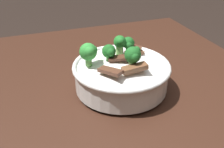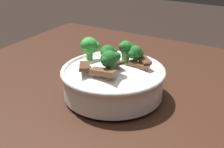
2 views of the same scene
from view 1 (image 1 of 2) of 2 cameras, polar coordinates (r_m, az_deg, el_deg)
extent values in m
cube|color=#381E14|center=(0.64, 0.97, -8.56)|extent=(1.11, 0.94, 0.04)
cube|color=#381E14|center=(1.37, 9.56, -6.05)|extent=(0.06, 0.06, 0.76)
cylinder|color=white|center=(0.69, 2.00, -3.03)|extent=(0.11, 0.11, 0.01)
cylinder|color=white|center=(0.67, 2.05, -0.52)|extent=(0.24, 0.24, 0.06)
torus|color=white|center=(0.65, 2.10, 1.82)|extent=(0.25, 0.25, 0.01)
ellipsoid|color=white|center=(0.66, 2.09, 1.08)|extent=(0.20, 0.20, 0.04)
cube|color=#563323|center=(0.59, -0.38, 0.68)|extent=(0.06, 0.05, 0.01)
cube|color=brown|center=(0.69, 4.98, 4.73)|extent=(0.03, 0.05, 0.01)
cube|color=#563323|center=(0.70, 4.29, 6.13)|extent=(0.05, 0.06, 0.02)
cube|color=brown|center=(0.60, 5.02, 1.31)|extent=(0.02, 0.06, 0.02)
cube|color=#4C2B1E|center=(0.64, 2.05, 3.63)|extent=(0.05, 0.07, 0.02)
cylinder|color=#5B9947|center=(0.65, -0.67, 3.40)|extent=(0.01, 0.01, 0.02)
sphere|color=#1E6023|center=(0.64, -0.68, 5.05)|extent=(0.03, 0.03, 0.03)
sphere|color=#1E6023|center=(0.63, -0.30, 4.81)|extent=(0.02, 0.02, 0.02)
sphere|color=#1E6023|center=(0.66, -0.06, 5.37)|extent=(0.02, 0.02, 0.02)
cylinder|color=#5B9947|center=(0.64, -5.18, 2.84)|extent=(0.02, 0.02, 0.02)
sphere|color=green|center=(0.63, -5.28, 4.91)|extent=(0.04, 0.04, 0.04)
sphere|color=green|center=(0.61, -4.93, 4.87)|extent=(0.03, 0.03, 0.03)
sphere|color=green|center=(0.64, -4.22, 5.30)|extent=(0.02, 0.02, 0.02)
cylinder|color=#7AB256|center=(0.62, 4.51, 2.01)|extent=(0.02, 0.02, 0.03)
sphere|color=#1E6023|center=(0.60, 4.61, 4.22)|extent=(0.04, 0.04, 0.04)
sphere|color=#1E6023|center=(0.59, 5.02, 3.76)|extent=(0.02, 0.02, 0.02)
sphere|color=#1E6023|center=(0.61, 5.41, 5.20)|extent=(0.02, 0.02, 0.02)
cylinder|color=#5B9947|center=(0.69, 3.54, 5.21)|extent=(0.01, 0.01, 0.02)
sphere|color=#1E6023|center=(0.68, 3.60, 6.88)|extent=(0.03, 0.03, 0.03)
sphere|color=#1E6023|center=(0.68, 3.70, 6.31)|extent=(0.02, 0.02, 0.02)
sphere|color=#1E6023|center=(0.69, 4.20, 6.85)|extent=(0.02, 0.02, 0.02)
cylinder|color=#7AB256|center=(0.68, 1.68, 5.14)|extent=(0.02, 0.02, 0.03)
sphere|color=#237028|center=(0.67, 1.71, 7.17)|extent=(0.03, 0.03, 0.03)
sphere|color=#237028|center=(0.66, 1.83, 7.17)|extent=(0.02, 0.02, 0.02)
sphere|color=#237028|center=(0.68, 2.25, 7.39)|extent=(0.02, 0.02, 0.02)
camera|label=2|loc=(0.55, 77.29, 6.44)|focal=50.29mm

